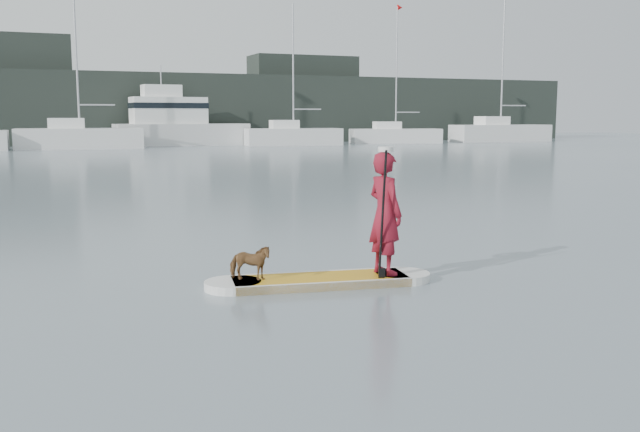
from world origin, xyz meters
name	(u,v)px	position (x,y,z in m)	size (l,w,h in m)	color
ground	(431,252)	(0.00, 0.00, 0.00)	(140.00, 140.00, 0.00)	slate
paddleboard	(320,281)	(-2.75, -1.53, 0.06)	(3.27, 1.21, 0.12)	#C99013
paddler	(385,213)	(-1.80, -1.69, 1.01)	(0.65, 0.43, 1.78)	maroon
white_cap	(386,149)	(-1.80, -1.69, 1.93)	(0.22, 0.22, 0.07)	silver
dog	(250,263)	(-3.74, -1.36, 0.37)	(0.27, 0.60, 0.50)	#58301E
paddle	(382,231)	(-1.96, -1.93, 0.80)	(0.10, 0.30, 2.00)	black
sailboat_d	(79,136)	(-3.19, 44.40, 0.94)	(9.11, 3.46, 13.15)	silver
sailboat_e	(293,135)	(13.50, 44.55, 0.81)	(8.04, 3.41, 11.31)	silver
sailboat_f	(395,134)	(23.23, 45.06, 0.80)	(8.22, 3.89, 11.84)	silver
motor_yacht_a	(176,123)	(4.57, 47.75, 1.80)	(10.82, 3.83, 6.40)	silver
shore_mass	(111,109)	(0.00, 53.00, 3.00)	(90.00, 6.00, 6.00)	black
shore_building_east	(303,99)	(18.00, 54.00, 4.00)	(10.00, 4.00, 8.00)	black
sailboat_g	(500,131)	(34.15, 44.88, 0.99)	(9.52, 3.27, 14.11)	silver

